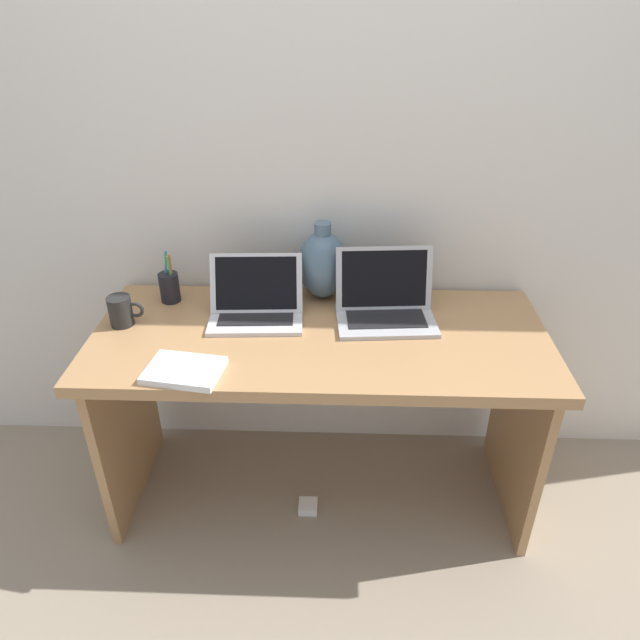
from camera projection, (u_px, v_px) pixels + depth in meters
The scene contains 10 objects.
ground_plane at pixel (320, 491), 2.27m from camera, with size 6.00×6.00×0.00m, color gray.
back_wall at pixel (324, 159), 1.97m from camera, with size 4.40×0.04×2.40m, color silver.
desk at pixel (320, 372), 1.97m from camera, with size 1.49×0.64×0.73m.
laptop_left at pixel (256, 302), 1.97m from camera, with size 0.32×0.24×0.20m.
laptop_right at pixel (385, 301), 1.96m from camera, with size 0.34×0.26×0.23m.
green_vase at pixel (323, 264), 2.06m from camera, with size 0.18×0.18×0.28m.
notebook_stack at pixel (184, 371), 1.70m from camera, with size 0.22×0.16×0.02m, color white.
coffee_mug at pixel (121, 311), 1.92m from camera, with size 0.12×0.08×0.10m.
pen_cup at pixel (169, 286), 2.06m from camera, with size 0.07×0.07×0.19m.
power_brick at pixel (308, 506), 2.18m from camera, with size 0.07×0.07×0.03m, color white.
Camera 1 is at (0.06, -1.61, 1.73)m, focal length 32.54 mm.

